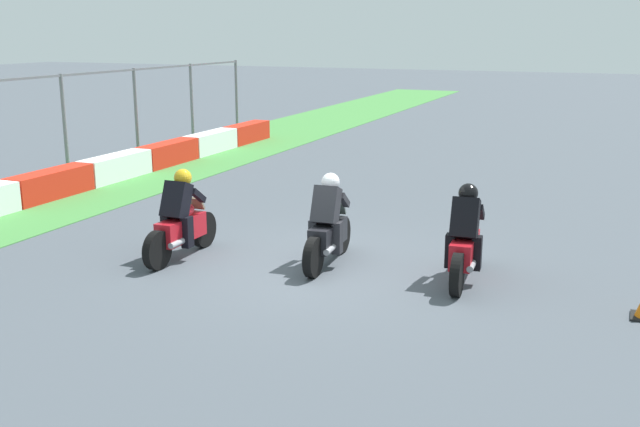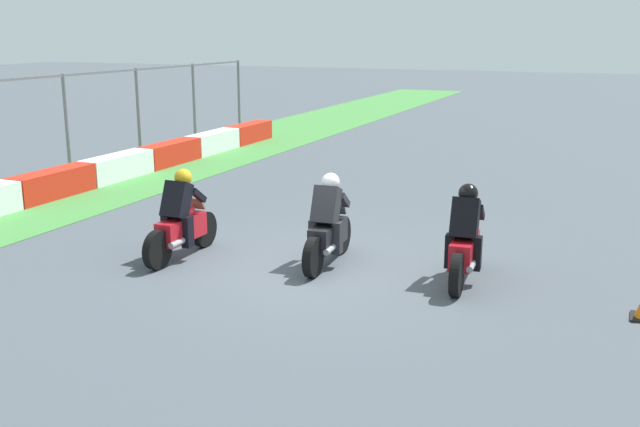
{
  "view_description": "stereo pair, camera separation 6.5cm",
  "coord_description": "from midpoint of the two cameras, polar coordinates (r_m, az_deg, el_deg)",
  "views": [
    {
      "loc": [
        -10.65,
        -4.5,
        3.77
      ],
      "look_at": [
        0.07,
        -0.01,
        0.9
      ],
      "focal_mm": 41.94,
      "sensor_mm": 36.0,
      "label": 1
    },
    {
      "loc": [
        -10.62,
        -4.56,
        3.77
      ],
      "look_at": [
        0.07,
        -0.01,
        0.9
      ],
      "focal_mm": 41.94,
      "sensor_mm": 36.0,
      "label": 2
    }
  ],
  "objects": [
    {
      "name": "ground_plane",
      "position": [
        12.16,
        -0.32,
        -4.18
      ],
      "size": [
        120.0,
        120.0,
        0.0
      ],
      "primitive_type": "plane",
      "color": "#4A5159"
    },
    {
      "name": "rider_lane_a",
      "position": [
        11.58,
        10.84,
        -2.15
      ],
      "size": [
        2.04,
        0.55,
        1.51
      ],
      "rotation": [
        0.0,
        0.0,
        0.07
      ],
      "color": "black",
      "rests_on": "ground_plane"
    },
    {
      "name": "rider_lane_b",
      "position": [
        12.19,
        0.47,
        -1.09
      ],
      "size": [
        2.04,
        0.55,
        1.51
      ],
      "rotation": [
        0.0,
        0.0,
        0.06
      ],
      "color": "black",
      "rests_on": "ground_plane"
    },
    {
      "name": "rider_lane_c",
      "position": [
        12.76,
        -10.72,
        -0.65
      ],
      "size": [
        2.04,
        0.54,
        1.51
      ],
      "rotation": [
        0.0,
        0.0,
        -0.01
      ],
      "color": "black",
      "rests_on": "ground_plane"
    }
  ]
}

